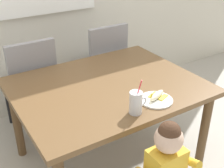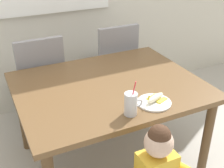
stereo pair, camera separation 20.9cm
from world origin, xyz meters
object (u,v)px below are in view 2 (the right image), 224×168
Objects in this scene: peeled_banana at (155,98)px; snack_plate at (154,103)px; dining_chair_left at (40,78)px; milk_cup at (131,105)px; dining_table at (109,94)px; dining_chair_right at (113,63)px.

snack_plate is at bearing -141.59° from peeled_banana.
milk_cup is at bearing 105.79° from dining_chair_left.
peeled_banana reaches higher than dining_table.
dining_chair_right is at bearing -177.79° from dining_chair_left.
dining_chair_left is at bearing 105.79° from milk_cup.
dining_table is 7.87× the size of peeled_banana.
dining_chair_left is 1.23m from milk_cup.
snack_plate is at bearing -67.54° from dining_table.
dining_table is at bearing 114.98° from peeled_banana.
milk_cup reaches higher than dining_chair_left.
dining_chair_left is 0.78m from dining_chair_right.
snack_plate is at bearing 12.24° from milk_cup.
dining_chair_left is 3.86× the size of milk_cup.
dining_table is 1.44× the size of dining_chair_left.
dining_chair_right is 3.86× the size of milk_cup.
dining_chair_right is 4.17× the size of snack_plate.
dining_chair_left reaches higher than snack_plate.
milk_cup is at bearing 69.05° from dining_chair_right.
dining_chair_right is at bearing 77.73° from snack_plate.
peeled_banana is (0.17, -0.37, 0.12)m from dining_table.
dining_table is 0.42m from snack_plate.
milk_cup reaches higher than dining_table.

